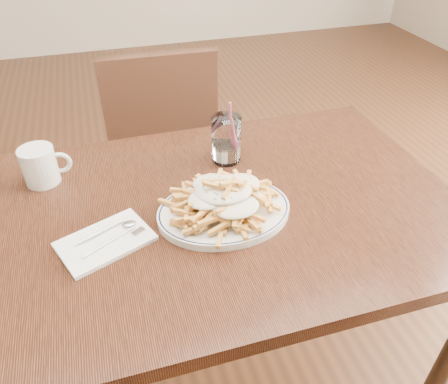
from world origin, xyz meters
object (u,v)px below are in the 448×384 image
object	(u,v)px
fries_plate	(224,211)
loaded_fries	(224,194)
table	(221,227)
water_glass	(226,142)
coffee_mug	(41,166)
chair_far	(162,140)

from	to	relation	value
fries_plate	loaded_fries	xyz separation A→B (m)	(0.00, 0.00, 0.05)
table	loaded_fries	distance (m)	0.15
table	water_glass	bearing A→B (deg)	69.10
water_glass	coffee_mug	xyz separation A→B (m)	(-0.50, 0.04, -0.01)
fries_plate	coffee_mug	world-z (taller)	coffee_mug
chair_far	loaded_fries	bearing A→B (deg)	-87.94
table	fries_plate	bearing A→B (deg)	-95.05
coffee_mug	chair_far	bearing A→B (deg)	53.44
loaded_fries	coffee_mug	world-z (taller)	coffee_mug
water_glass	chair_far	bearing A→B (deg)	100.66
chair_far	table	bearing A→B (deg)	-87.53
fries_plate	coffee_mug	distance (m)	0.50
fries_plate	coffee_mug	xyz separation A→B (m)	(-0.42, 0.27, 0.04)
chair_far	coffee_mug	xyz separation A→B (m)	(-0.39, -0.53, 0.28)
loaded_fries	water_glass	size ratio (longest dim) A/B	1.67
fries_plate	chair_far	bearing A→B (deg)	92.06
table	chair_far	world-z (taller)	chair_far
chair_far	water_glass	xyz separation A→B (m)	(0.11, -0.57, 0.29)
loaded_fries	table	bearing A→B (deg)	84.95
fries_plate	water_glass	xyz separation A→B (m)	(0.08, 0.24, 0.05)
chair_far	loaded_fries	size ratio (longest dim) A/B	2.99
loaded_fries	water_glass	bearing A→B (deg)	71.86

